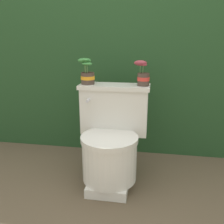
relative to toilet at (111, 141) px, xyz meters
name	(u,v)px	position (x,y,z in m)	size (l,w,h in m)	color
ground_plane	(106,186)	(-0.03, -0.09, -0.33)	(12.00, 12.00, 0.00)	brown
hedge_backdrop	(123,69)	(-0.03, 0.84, 0.41)	(3.74, 0.65, 1.48)	#234723
toilet	(111,141)	(0.00, 0.00, 0.00)	(0.52, 0.52, 0.71)	silver
potted_plant_left	(87,74)	(-0.20, 0.13, 0.46)	(0.12, 0.10, 0.19)	#47382D
potted_plant_midleft	(143,75)	(0.20, 0.14, 0.46)	(0.12, 0.10, 0.18)	#47382D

